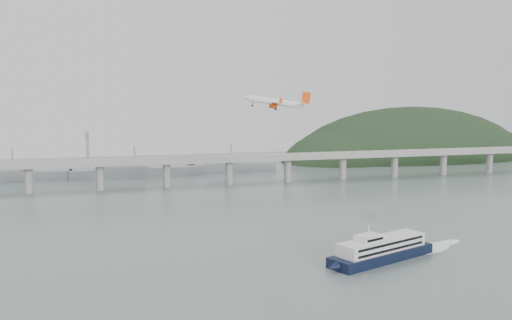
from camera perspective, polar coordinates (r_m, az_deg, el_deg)
name	(u,v)px	position (r m, az deg, el deg)	size (l,w,h in m)	color
ground	(291,254)	(244.31, 3.69, -9.82)	(900.00, 900.00, 0.00)	slate
bridge	(203,163)	(430.70, -5.59, -0.36)	(800.00, 22.00, 23.90)	gray
headland	(422,174)	(668.04, 17.04, -1.40)	(365.00, 155.00, 156.00)	black
distant_fleet	(5,174)	(494.93, -24.89, -1.38)	(453.00, 60.90, 40.00)	gray
ferry	(382,250)	(239.76, 13.09, -9.18)	(84.20, 37.73, 16.51)	black
airliner	(277,102)	(329.69, 2.18, 6.08)	(40.46, 37.64, 11.49)	white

